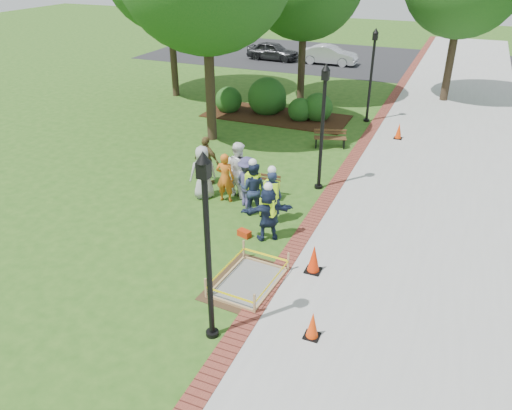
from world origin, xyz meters
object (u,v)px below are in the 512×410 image
at_px(lamp_near, 207,237).
at_px(hivis_worker_a, 268,211).
at_px(hivis_worker_b, 272,195).
at_px(bench_near, 258,190).
at_px(cone_front, 313,325).
at_px(hivis_worker_c, 253,187).
at_px(wet_concrete_pad, 249,276).

distance_m(lamp_near, hivis_worker_a, 4.49).
relative_size(lamp_near, hivis_worker_a, 2.40).
relative_size(hivis_worker_a, hivis_worker_b, 0.96).
bearing_deg(hivis_worker_b, bench_near, 125.90).
xyz_separation_m(hivis_worker_a, hivis_worker_b, (-0.27, 0.95, 0.03)).
bearing_deg(cone_front, hivis_worker_c, 126.01).
bearing_deg(hivis_worker_c, wet_concrete_pad, -68.40).
distance_m(bench_near, hivis_worker_c, 1.36).
xyz_separation_m(wet_concrete_pad, hivis_worker_b, (-0.63, 3.14, 0.68)).
xyz_separation_m(lamp_near, hivis_worker_c, (-1.37, 5.41, -1.56)).
distance_m(hivis_worker_a, hivis_worker_b, 0.99).
distance_m(wet_concrete_pad, hivis_worker_b, 3.27).
bearing_deg(bench_near, hivis_worker_a, -61.38).
bearing_deg(hivis_worker_b, cone_front, -58.74).
bearing_deg(hivis_worker_a, lamp_near, -84.86).
distance_m(cone_front, lamp_near, 3.05).
height_order(bench_near, hivis_worker_a, hivis_worker_a).
bearing_deg(cone_front, bench_near, 122.45).
xyz_separation_m(lamp_near, hivis_worker_a, (-0.38, 4.18, -1.60)).
height_order(bench_near, lamp_near, lamp_near).
distance_m(bench_near, hivis_worker_a, 2.79).
bearing_deg(hivis_worker_a, hivis_worker_b, 105.56).
relative_size(bench_near, lamp_near, 0.34).
height_order(cone_front, hivis_worker_a, hivis_worker_a).
bearing_deg(hivis_worker_c, cone_front, -53.99).
relative_size(bench_near, hivis_worker_c, 0.78).
bearing_deg(lamp_near, hivis_worker_c, 104.20).
relative_size(hivis_worker_a, hivis_worker_c, 0.96).
bearing_deg(bench_near, lamp_near, -75.67).
xyz_separation_m(wet_concrete_pad, hivis_worker_c, (-1.35, 3.42, 0.68)).
distance_m(bench_near, cone_front, 6.86).
xyz_separation_m(wet_concrete_pad, hivis_worker_a, (-0.36, 2.18, 0.65)).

